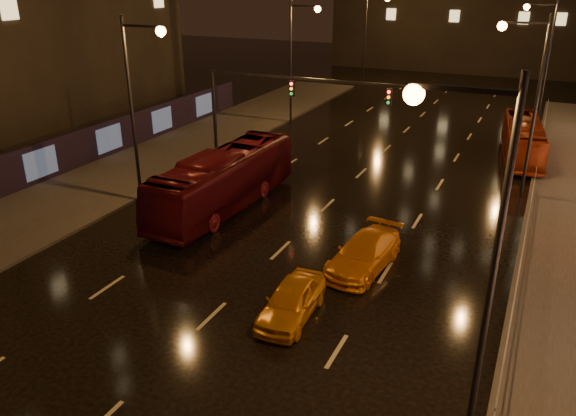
{
  "coord_description": "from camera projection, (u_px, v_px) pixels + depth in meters",
  "views": [
    {
      "loc": [
        10.11,
        -10.94,
        11.87
      ],
      "look_at": [
        0.69,
        9.34,
        2.5
      ],
      "focal_mm": 35.0,
      "sensor_mm": 36.0,
      "label": 1
    }
  ],
  "objects": [
    {
      "name": "bus_red",
      "position": [
        224.0,
        180.0,
        30.23
      ],
      "size": [
        2.9,
        11.41,
        3.16
      ],
      "primitive_type": "imported",
      "rotation": [
        0.0,
        0.0,
        -0.02
      ],
      "color": "#4C0A12",
      "rests_on": "ground"
    },
    {
      "name": "traffic_signal",
      "position": [
        276.0,
        99.0,
        34.53
      ],
      "size": [
        15.31,
        0.32,
        6.2
      ],
      "color": "black",
      "rests_on": "ground"
    },
    {
      "name": "taxi_near",
      "position": [
        291.0,
        301.0,
        20.73
      ],
      "size": [
        1.84,
        4.14,
        1.38
      ],
      "primitive_type": "imported",
      "rotation": [
        0.0,
        0.0,
        0.05
      ],
      "color": "orange",
      "rests_on": "ground"
    },
    {
      "name": "ground",
      "position": [
        351.0,
        183.0,
        34.39
      ],
      "size": [
        140.0,
        140.0,
        0.0
      ],
      "primitive_type": "plane",
      "color": "black",
      "rests_on": "ground"
    },
    {
      "name": "railing_right",
      "position": [
        530.0,
        208.0,
        28.41
      ],
      "size": [
        0.05,
        56.0,
        1.0
      ],
      "color": "#99999E",
      "rests_on": "sidewalk_right"
    },
    {
      "name": "taxi_far",
      "position": [
        364.0,
        253.0,
        24.2
      ],
      "size": [
        2.51,
        5.09,
        1.42
      ],
      "primitive_type": "imported",
      "rotation": [
        0.0,
        0.0,
        -0.11
      ],
      "color": "orange",
      "rests_on": "ground"
    },
    {
      "name": "sidewalk_left",
      "position": [
        122.0,
        175.0,
        35.43
      ],
      "size": [
        7.0,
        70.0,
        0.15
      ],
      "primitive_type": "cube",
      "color": "#38332D",
      "rests_on": "ground"
    },
    {
      "name": "hoarding_left",
      "position": [
        39.0,
        163.0,
        33.91
      ],
      "size": [
        0.3,
        46.0,
        2.5
      ],
      "primitive_type": "cube",
      "color": "black",
      "rests_on": "ground"
    },
    {
      "name": "streetlight_right",
      "position": [
        471.0,
        220.0,
        13.38
      ],
      "size": [
        2.64,
        0.5,
        10.0
      ],
      "color": "black",
      "rests_on": "ground"
    },
    {
      "name": "bus_curb",
      "position": [
        523.0,
        139.0,
        38.51
      ],
      "size": [
        3.44,
        9.93,
        2.71
      ],
      "primitive_type": "imported",
      "rotation": [
        0.0,
        0.0,
        0.12
      ],
      "color": "maroon",
      "rests_on": "ground"
    }
  ]
}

